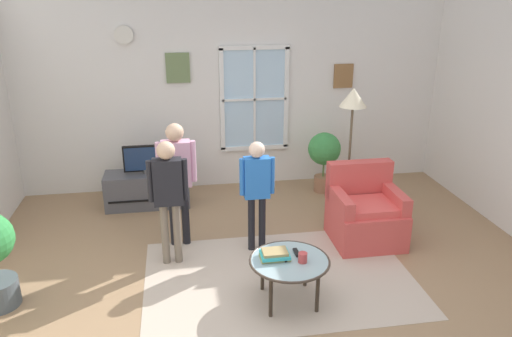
% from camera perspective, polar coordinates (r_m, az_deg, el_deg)
% --- Properties ---
extents(ground_plane, '(6.57, 6.25, 0.02)m').
position_cam_1_polar(ground_plane, '(4.96, 1.92, -13.86)').
color(ground_plane, '#9E7A56').
extents(back_wall, '(5.97, 0.17, 2.98)m').
position_cam_1_polar(back_wall, '(7.08, -2.45, 9.73)').
color(back_wall, silver).
rests_on(back_wall, ground_plane).
extents(area_rug, '(2.68, 1.82, 0.01)m').
position_cam_1_polar(area_rug, '(5.14, 2.66, -12.35)').
color(area_rug, '#C6B29E').
rests_on(area_rug, ground_plane).
extents(tv_stand, '(1.09, 0.43, 0.47)m').
position_cam_1_polar(tv_stand, '(6.76, -12.32, -2.34)').
color(tv_stand, '#4C4C51').
rests_on(tv_stand, ground_plane).
extents(television, '(0.56, 0.08, 0.38)m').
position_cam_1_polar(television, '(6.61, -12.59, 1.11)').
color(television, '#4C4C4C').
rests_on(television, tv_stand).
extents(armchair, '(0.76, 0.74, 0.87)m').
position_cam_1_polar(armchair, '(5.83, 12.38, -5.08)').
color(armchair, '#D14C47').
rests_on(armchair, ground_plane).
extents(coffee_table, '(0.74, 0.74, 0.43)m').
position_cam_1_polar(coffee_table, '(4.61, 3.86, -10.71)').
color(coffee_table, '#99B2B7').
rests_on(coffee_table, ground_plane).
extents(book_stack, '(0.27, 0.20, 0.08)m').
position_cam_1_polar(book_stack, '(4.60, 2.18, -9.84)').
color(book_stack, '#9C9F58').
rests_on(book_stack, coffee_table).
extents(cup, '(0.08, 0.08, 0.09)m').
position_cam_1_polar(cup, '(4.55, 5.38, -10.13)').
color(cup, '#BF3F3F').
rests_on(cup, coffee_table).
extents(remote_near_books, '(0.10, 0.14, 0.02)m').
position_cam_1_polar(remote_near_books, '(4.61, 3.03, -10.18)').
color(remote_near_books, black).
rests_on(remote_near_books, coffee_table).
extents(remote_near_cup, '(0.04, 0.14, 0.02)m').
position_cam_1_polar(remote_near_cup, '(4.70, 4.67, -9.58)').
color(remote_near_cup, black).
rests_on(remote_near_cup, coffee_table).
extents(person_blue_shirt, '(0.38, 0.17, 1.25)m').
position_cam_1_polar(person_blue_shirt, '(5.30, 0.10, -1.77)').
color(person_blue_shirt, black).
rests_on(person_blue_shirt, ground_plane).
extents(person_black_shirt, '(0.41, 0.18, 1.34)m').
position_cam_1_polar(person_black_shirt, '(5.10, -10.02, -2.33)').
color(person_black_shirt, '#726656').
rests_on(person_black_shirt, ground_plane).
extents(person_pink_shirt, '(0.43, 0.19, 1.42)m').
position_cam_1_polar(person_pink_shirt, '(5.45, -9.07, -0.26)').
color(person_pink_shirt, black).
rests_on(person_pink_shirt, ground_plane).
extents(potted_plant_by_window, '(0.46, 0.46, 0.86)m').
position_cam_1_polar(potted_plant_by_window, '(7.03, 7.82, 1.73)').
color(potted_plant_by_window, '#9E6B4C').
rests_on(potted_plant_by_window, ground_plane).
extents(floor_lamp, '(0.32, 0.32, 1.67)m').
position_cam_1_polar(floor_lamp, '(5.96, 10.99, 6.48)').
color(floor_lamp, black).
rests_on(floor_lamp, ground_plane).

